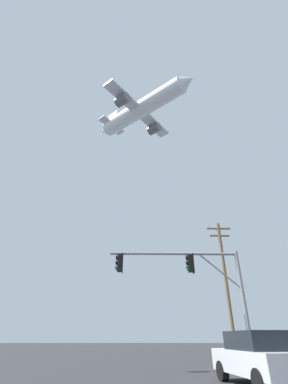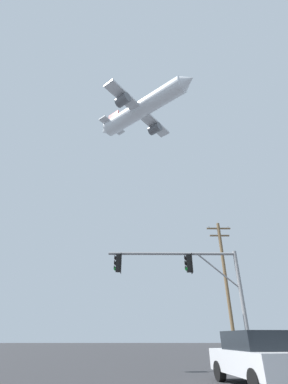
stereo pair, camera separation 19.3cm
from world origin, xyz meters
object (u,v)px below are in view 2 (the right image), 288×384
object	(u,v)px
utility_pole	(226,279)
airplane	(142,109)
signal_pole_near	(190,275)
parked_car	(257,357)

from	to	relation	value
utility_pole	airplane	world-z (taller)	airplane
signal_pole_near	parked_car	size ratio (longest dim) A/B	1.64
signal_pole_near	utility_pole	xyz separation A→B (m)	(4.64, 9.05, 1.47)
signal_pole_near	airplane	bearing A→B (deg)	95.21
signal_pole_near	airplane	size ratio (longest dim) A/B	0.33
utility_pole	parked_car	distance (m)	14.40
airplane	signal_pole_near	bearing A→B (deg)	-84.79
signal_pole_near	utility_pole	world-z (taller)	utility_pole
utility_pole	airplane	size ratio (longest dim) A/B	0.50
airplane	parked_car	xyz separation A→B (m)	(3.83, -32.07, -44.42)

